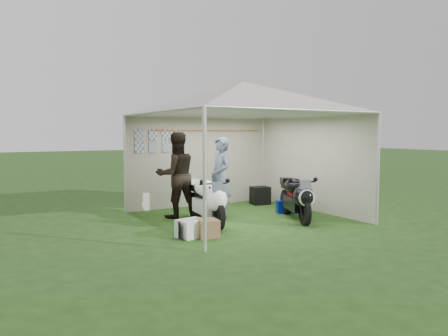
% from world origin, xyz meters
% --- Properties ---
extents(ground, '(80.00, 80.00, 0.00)m').
position_xyz_m(ground, '(0.00, 0.00, 0.00)').
color(ground, '#204015').
rests_on(ground, ground).
extents(canopy_tent, '(5.66, 5.66, 3.00)m').
position_xyz_m(canopy_tent, '(-0.00, 0.03, 2.58)').
color(canopy_tent, silver).
rests_on(canopy_tent, ground).
extents(motorcycle_white, '(0.60, 1.92, 0.95)m').
position_xyz_m(motorcycle_white, '(-0.98, -0.20, 0.53)').
color(motorcycle_white, black).
rests_on(motorcycle_white, ground).
extents(motorcycle_black, '(0.95, 1.80, 0.93)m').
position_xyz_m(motorcycle_black, '(0.90, -0.78, 0.52)').
color(motorcycle_black, black).
rests_on(motorcycle_black, ground).
extents(paddock_stand, '(0.46, 0.38, 0.30)m').
position_xyz_m(paddock_stand, '(1.23, 0.02, 0.15)').
color(paddock_stand, '#0A28CF').
rests_on(paddock_stand, ground).
extents(person_dark_jacket, '(0.98, 0.80, 1.91)m').
position_xyz_m(person_dark_jacket, '(-1.21, 0.83, 0.96)').
color(person_dark_jacket, black).
rests_on(person_dark_jacket, ground).
extents(person_blue_jacket, '(0.47, 0.68, 1.80)m').
position_xyz_m(person_blue_jacket, '(-0.38, 0.30, 0.90)').
color(person_blue_jacket, slate).
rests_on(person_blue_jacket, ground).
extents(equipment_box, '(0.53, 0.45, 0.47)m').
position_xyz_m(equipment_box, '(1.45, 1.36, 0.23)').
color(equipment_box, black).
rests_on(equipment_box, ground).
extents(crate_0, '(0.55, 0.47, 0.32)m').
position_xyz_m(crate_0, '(-1.75, -1.00, 0.16)').
color(crate_0, silver).
rests_on(crate_0, ground).
extents(crate_1, '(0.42, 0.42, 0.33)m').
position_xyz_m(crate_1, '(-1.50, -1.16, 0.16)').
color(crate_1, brown).
rests_on(crate_1, ground).
extents(crate_2, '(0.34, 0.29, 0.23)m').
position_xyz_m(crate_2, '(-1.62, -0.63, 0.11)').
color(crate_2, silver).
rests_on(crate_2, ground).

